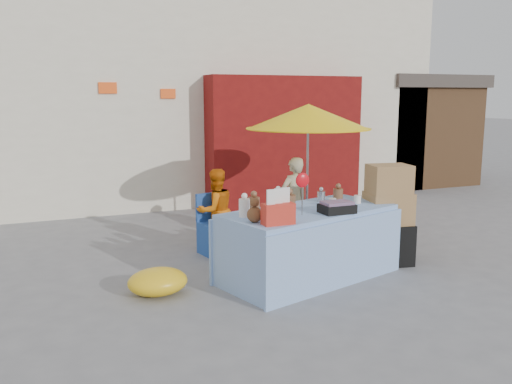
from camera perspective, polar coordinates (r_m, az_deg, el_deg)
name	(u,v)px	position (r m, az deg, el deg)	size (l,w,h in m)	color
ground	(270,282)	(6.61, 1.47, -9.46)	(80.00, 80.00, 0.00)	slate
backdrop	(162,58)	(13.58, -9.84, 13.72)	(14.00, 8.00, 7.80)	silver
market_table	(308,243)	(6.67, 5.53, -5.36)	(2.43, 1.62, 1.35)	#93B5EC
chair_left	(219,236)	(7.70, -3.95, -4.64)	(0.57, 0.56, 0.85)	#204695
chair_right	(297,228)	(8.17, 4.39, -3.78)	(0.57, 0.56, 0.85)	#204695
vendor_orange	(216,210)	(7.75, -4.28, -1.95)	(0.58, 0.45, 1.20)	orange
vendor_beige	(294,200)	(8.21, 4.02, -0.87)	(0.48, 0.31, 1.31)	#BEB287
umbrella	(308,117)	(8.33, 5.52, 7.85)	(1.90, 1.90, 2.09)	gray
box_stack	(388,218)	(7.37, 13.69, -2.72)	(0.68, 0.59, 1.33)	black
tarp_bundle	(158,282)	(6.27, -10.31, -9.27)	(0.68, 0.54, 0.30)	yellow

